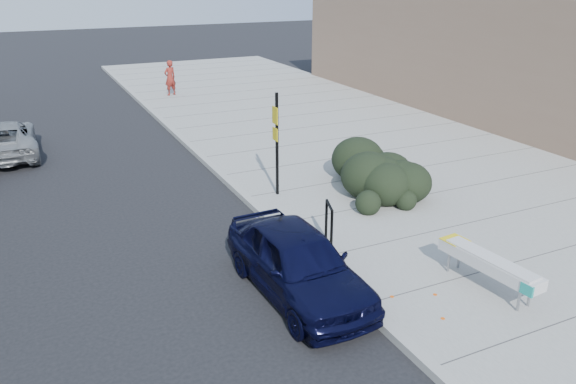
# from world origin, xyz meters

# --- Properties ---
(ground) EXTENTS (120.00, 120.00, 0.00)m
(ground) POSITION_xyz_m (0.00, 0.00, 0.00)
(ground) COLOR black
(ground) RESTS_ON ground
(sidewalk_near) EXTENTS (11.20, 50.00, 0.15)m
(sidewalk_near) POSITION_xyz_m (5.60, 5.00, 0.07)
(sidewalk_near) COLOR gray
(sidewalk_near) RESTS_ON ground
(curb_near) EXTENTS (0.22, 50.00, 0.17)m
(curb_near) POSITION_xyz_m (0.00, 5.00, 0.08)
(curb_near) COLOR #9E9E99
(curb_near) RESTS_ON ground
(bench) EXTENTS (0.67, 2.32, 0.68)m
(bench) POSITION_xyz_m (2.47, -2.52, 0.69)
(bench) COLOR gray
(bench) RESTS_ON sidewalk_near
(bike_rack) EXTENTS (0.26, 0.66, 1.00)m
(bike_rack) POSITION_xyz_m (0.60, 0.49, 0.75)
(bike_rack) COLOR black
(bike_rack) RESTS_ON sidewalk_near
(sign_post) EXTENTS (0.10, 0.33, 2.87)m
(sign_post) POSITION_xyz_m (0.84, 3.85, 1.77)
(sign_post) COLOR black
(sign_post) RESTS_ON sidewalk_near
(hedge) EXTENTS (2.24, 3.98, 1.44)m
(hedge) POSITION_xyz_m (3.28, 3.26, 0.87)
(hedge) COLOR black
(hedge) RESTS_ON sidewalk_near
(sedan_navy) EXTENTS (1.78, 4.14, 1.39)m
(sedan_navy) POSITION_xyz_m (-0.86, -0.86, 0.70)
(sedan_navy) COLOR black
(sedan_navy) RESTS_ON ground
(suv_silver) EXTENTS (2.06, 4.43, 1.23)m
(suv_silver) POSITION_xyz_m (-6.00, 11.53, 0.61)
(suv_silver) COLOR gray
(suv_silver) RESTS_ON ground
(pedestrian) EXTENTS (0.74, 0.61, 1.74)m
(pedestrian) POSITION_xyz_m (1.68, 18.63, 1.02)
(pedestrian) COLOR maroon
(pedestrian) RESTS_ON sidewalk_near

